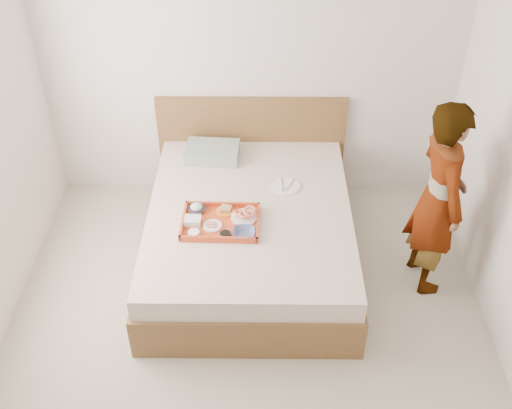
{
  "coord_description": "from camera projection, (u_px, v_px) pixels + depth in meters",
  "views": [
    {
      "loc": [
        0.09,
        -2.63,
        3.47
      ],
      "look_at": [
        0.06,
        0.9,
        0.65
      ],
      "focal_mm": 42.83,
      "sensor_mm": 36.0,
      "label": 1
    }
  ],
  "objects": [
    {
      "name": "pillow",
      "position": [
        212.0,
        152.0,
        5.19
      ],
      "size": [
        0.47,
        0.33,
        0.11
      ],
      "primitive_type": "cube",
      "rotation": [
        0.0,
        0.0,
        -0.06
      ],
      "color": "gray",
      "rests_on": "bed"
    },
    {
      "name": "bread_plate",
      "position": [
        225.0,
        211.0,
        4.62
      ],
      "size": [
        0.14,
        0.14,
        0.01
      ],
      "primitive_type": "cylinder",
      "rotation": [
        0.0,
        0.0,
        -0.03
      ],
      "color": "orange",
      "rests_on": "tray"
    },
    {
      "name": "tray",
      "position": [
        221.0,
        222.0,
        4.51
      ],
      "size": [
        0.58,
        0.43,
        0.05
      ],
      "primitive_type": "cube",
      "rotation": [
        0.0,
        0.0,
        -0.03
      ],
      "color": "#BE4F2B",
      "rests_on": "bed"
    },
    {
      "name": "cheese_round",
      "position": [
        194.0,
        233.0,
        4.41
      ],
      "size": [
        0.09,
        0.09,
        0.03
      ],
      "primitive_type": "cylinder",
      "rotation": [
        0.0,
        0.0,
        -0.03
      ],
      "color": "white",
      "rests_on": "tray"
    },
    {
      "name": "bed",
      "position": [
        250.0,
        234.0,
        4.84
      ],
      "size": [
        1.65,
        2.0,
        0.53
      ],
      "primitive_type": "cube",
      "color": "brown",
      "rests_on": "ground"
    },
    {
      "name": "salad_bowl",
      "position": [
        197.0,
        209.0,
        4.61
      ],
      "size": [
        0.13,
        0.13,
        0.04
      ],
      "primitive_type": "imported",
      "rotation": [
        0.0,
        0.0,
        -0.03
      ],
      "color": "#161E4E",
      "rests_on": "tray"
    },
    {
      "name": "meat_plate",
      "position": [
        212.0,
        226.0,
        4.48
      ],
      "size": [
        0.15,
        0.15,
        0.01
      ],
      "primitive_type": "cylinder",
      "rotation": [
        0.0,
        0.0,
        -0.03
      ],
      "color": "white",
      "rests_on": "tray"
    },
    {
      "name": "headboard",
      "position": [
        252.0,
        145.0,
        5.47
      ],
      "size": [
        1.65,
        0.06,
        0.95
      ],
      "primitive_type": "cube",
      "color": "brown",
      "rests_on": "ground"
    },
    {
      "name": "plastic_tub",
      "position": [
        193.0,
        221.0,
        4.5
      ],
      "size": [
        0.12,
        0.1,
        0.05
      ],
      "primitive_type": "cube",
      "rotation": [
        0.0,
        0.0,
        -0.03
      ],
      "color": "silver",
      "rests_on": "tray"
    },
    {
      "name": "sauce_dish",
      "position": [
        225.0,
        235.0,
        4.39
      ],
      "size": [
        0.09,
        0.09,
        0.03
      ],
      "primitive_type": "cylinder",
      "rotation": [
        0.0,
        0.0,
        -0.03
      ],
      "color": "black",
      "rests_on": "tray"
    },
    {
      "name": "dinner_plate",
      "position": [
        286.0,
        186.0,
        4.89
      ],
      "size": [
        0.29,
        0.29,
        0.01
      ],
      "primitive_type": "cylinder",
      "rotation": [
        0.0,
        0.0,
        -0.28
      ],
      "color": "white",
      "rests_on": "bed"
    },
    {
      "name": "ground",
      "position": [
        247.0,
        359.0,
        4.22
      ],
      "size": [
        3.5,
        4.0,
        0.01
      ],
      "primitive_type": "cube",
      "color": "#BBB29E",
      "rests_on": "ground"
    },
    {
      "name": "navy_bowl_big",
      "position": [
        244.0,
        233.0,
        4.4
      ],
      "size": [
        0.17,
        0.17,
        0.04
      ],
      "primitive_type": "imported",
      "rotation": [
        0.0,
        0.0,
        -0.03
      ],
      "color": "#161E4E",
      "rests_on": "tray"
    },
    {
      "name": "person",
      "position": [
        438.0,
        199.0,
        4.36
      ],
      "size": [
        0.46,
        0.62,
        1.56
      ],
      "primitive_type": "imported",
      "rotation": [
        0.0,
        0.0,
        1.73
      ],
      "color": "silver",
      "rests_on": "ground"
    },
    {
      "name": "prawn_plate",
      "position": [
        244.0,
        217.0,
        4.56
      ],
      "size": [
        0.2,
        0.2,
        0.01
      ],
      "primitive_type": "cylinder",
      "rotation": [
        0.0,
        0.0,
        -0.03
      ],
      "color": "white",
      "rests_on": "tray"
    },
    {
      "name": "wall_back",
      "position": [
        250.0,
        58.0,
        4.97
      ],
      "size": [
        3.5,
        0.01,
        2.6
      ],
      "primitive_type": "cube",
      "color": "silver",
      "rests_on": "ground"
    }
  ]
}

